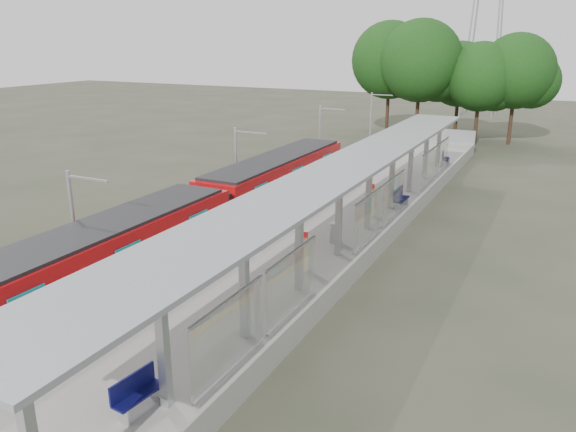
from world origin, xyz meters
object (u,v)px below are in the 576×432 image
object	(u,v)px
info_pillar_far	(371,202)
train	(209,215)
bench_near	(136,391)
litter_bin	(335,233)
bench_mid	(400,197)
info_pillar_near	(304,254)
bench_far	(444,158)

from	to	relation	value
info_pillar_far	train	bearing A→B (deg)	-153.47
bench_near	litter_bin	world-z (taller)	bench_near
bench_mid	info_pillar_near	world-z (taller)	info_pillar_near
bench_mid	info_pillar_near	size ratio (longest dim) A/B	0.98
bench_mid	bench_far	xyz separation A→B (m)	(-0.09, 12.41, -0.02)
bench_near	bench_far	size ratio (longest dim) A/B	0.94
train	bench_far	bearing A→B (deg)	72.15
bench_near	bench_far	world-z (taller)	bench_far
bench_far	info_pillar_near	distance (m)	23.08
bench_mid	info_pillar_far	size ratio (longest dim) A/B	0.91
train	bench_far	world-z (taller)	train
train	info_pillar_near	world-z (taller)	train
bench_mid	info_pillar_near	bearing A→B (deg)	-94.77
bench_near	info_pillar_near	bearing A→B (deg)	96.25
bench_mid	litter_bin	xyz separation A→B (m)	(-1.12, -7.01, -0.10)
train	litter_bin	world-z (taller)	train
bench_near	litter_bin	distance (m)	13.83
bench_mid	litter_bin	bearing A→B (deg)	-98.32
train	bench_near	xyz separation A→B (m)	(5.92, -12.01, -0.52)
bench_far	info_pillar_far	size ratio (longest dim) A/B	0.90
bench_mid	litter_bin	distance (m)	7.10
info_pillar_far	bench_far	bearing A→B (deg)	65.96
train	info_pillar_far	size ratio (longest dim) A/B	15.38
bench_far	info_pillar_near	size ratio (longest dim) A/B	0.97
bench_mid	info_pillar_far	bearing A→B (deg)	-111.17
info_pillar_near	info_pillar_far	world-z (taller)	info_pillar_far
bench_near	bench_mid	size ratio (longest dim) A/B	0.93
bench_near	bench_mid	world-z (taller)	bench_mid
bench_far	bench_near	bearing A→B (deg)	-100.00
train	info_pillar_near	distance (m)	6.18
train	bench_near	world-z (taller)	train
train	info_pillar_far	xyz separation A→B (m)	(5.98, 6.46, -0.27)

